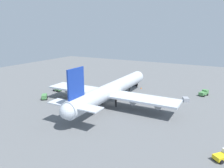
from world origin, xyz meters
TOP-DOWN VIEW (x-y plane):
  - ground_plane at (0.00, 0.00)m, footprint 232.86×232.86m
  - cargo_airplane at (-0.33, 0.00)m, footprint 58.22×53.50m
  - maintenance_van at (29.32, 3.01)m, footprint 3.32×4.85m
  - pushback_tractor at (-21.36, -40.49)m, footprint 4.60×4.37m
  - cargo_loader at (2.81, 31.68)m, footprint 2.88×3.93m
  - catering_truck at (-9.08, 27.68)m, footprint 4.52×4.32m
  - fuel_truck at (28.87, -30.94)m, footprint 5.41×3.95m
  - cargo_container_fore at (16.73, -25.38)m, footprint 3.74×3.33m
  - safety_cone_nose at (26.20, -2.21)m, footprint 0.57×0.57m

SIDE VIEW (x-z plane):
  - ground_plane at x=0.00m, z-range 0.00..0.00m
  - safety_cone_nose at x=26.20m, z-range 0.00..0.82m
  - cargo_container_fore at x=16.73m, z-range 0.00..1.62m
  - cargo_loader at x=2.81m, z-range -0.09..2.36m
  - pushback_tractor at x=-21.36m, z-range -0.04..2.32m
  - catering_truck at x=-9.08m, z-range 0.14..2.22m
  - maintenance_van at x=29.32m, z-range 0.06..2.34m
  - fuel_truck at x=28.87m, z-range 0.03..2.44m
  - cargo_airplane at x=-0.33m, z-range -3.20..14.55m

